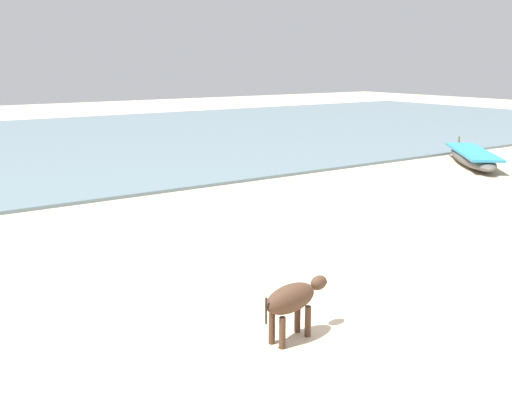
{
  "coord_description": "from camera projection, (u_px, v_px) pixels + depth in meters",
  "views": [
    {
      "loc": [
        -4.91,
        -5.1,
        3.04
      ],
      "look_at": [
        0.73,
        3.04,
        0.6
      ],
      "focal_mm": 41.92,
      "sensor_mm": 36.0,
      "label": 1
    }
  ],
  "objects": [
    {
      "name": "sea_water",
      "position": [
        11.0,
        147.0,
        21.47
      ],
      "size": [
        60.0,
        20.0,
        0.08
      ],
      "primitive_type": "cube",
      "color": "slate",
      "rests_on": "ground"
    },
    {
      "name": "ground",
      "position": [
        346.0,
        310.0,
        7.52
      ],
      "size": [
        80.0,
        80.0,
        0.0
      ],
      "primitive_type": "plane",
      "color": "beige"
    },
    {
      "name": "fishing_boat_3",
      "position": [
        472.0,
        157.0,
        17.89
      ],
      "size": [
        3.34,
        3.69,
        0.64
      ],
      "rotation": [
        0.0,
        0.0,
        0.86
      ],
      "color": "#5B5651",
      "rests_on": "ground"
    },
    {
      "name": "calf_near_dark",
      "position": [
        293.0,
        300.0,
        6.62
      ],
      "size": [
        1.01,
        0.41,
        0.66
      ],
      "rotation": [
        0.0,
        0.0,
        0.17
      ],
      "color": "#4C3323",
      "rests_on": "ground"
    }
  ]
}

